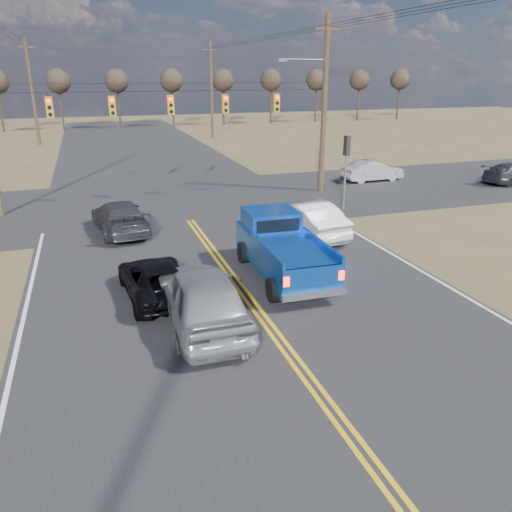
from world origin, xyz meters
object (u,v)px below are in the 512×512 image
object	(u,v)px
black_suv	(156,279)
white_car_queue	(305,219)
pickup_truck	(282,249)
dgrey_car_queue	(120,217)
silver_suv	(202,296)
cross_car_east_near	(372,171)

from	to	relation	value
black_suv	white_car_queue	world-z (taller)	white_car_queue
pickup_truck	dgrey_car_queue	world-z (taller)	pickup_truck
white_car_queue	dgrey_car_queue	bearing A→B (deg)	-30.52
silver_suv	dgrey_car_queue	distance (m)	10.14
black_suv	cross_car_east_near	size ratio (longest dim) A/B	1.04
pickup_truck	black_suv	size ratio (longest dim) A/B	1.32
dgrey_car_queue	cross_car_east_near	size ratio (longest dim) A/B	1.19
cross_car_east_near	pickup_truck	bearing A→B (deg)	136.84
silver_suv	cross_car_east_near	distance (m)	22.58
silver_suv	black_suv	size ratio (longest dim) A/B	1.22
pickup_truck	silver_suv	size ratio (longest dim) A/B	1.08
black_suv	white_car_queue	xyz separation A→B (m)	(7.17, 4.37, 0.21)
silver_suv	white_car_queue	size ratio (longest dim) A/B	1.07
pickup_truck	black_suv	distance (m)	4.56
pickup_truck	white_car_queue	distance (m)	4.80
silver_suv	white_car_queue	bearing A→B (deg)	-132.02
black_suv	cross_car_east_near	xyz separation A→B (m)	(16.41, 14.09, 0.09)
black_suv	cross_car_east_near	bearing A→B (deg)	-143.87
pickup_truck	white_car_queue	size ratio (longest dim) A/B	1.16
silver_suv	dgrey_car_queue	size ratio (longest dim) A/B	1.06
cross_car_east_near	silver_suv	bearing A→B (deg)	134.65
cross_car_east_near	dgrey_car_queue	bearing A→B (deg)	108.55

